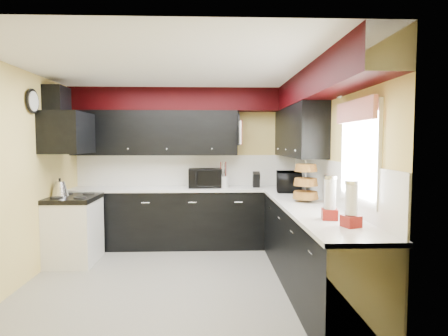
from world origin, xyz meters
The scene contains 35 objects.
ground centered at (0.00, 0.00, 0.00)m, with size 3.60×3.60×0.00m, color gray.
wall_back centered at (0.00, 1.80, 1.25)m, with size 3.60×0.06×2.50m, color #E0C666.
wall_right centered at (1.80, 0.00, 1.25)m, with size 0.06×3.60×2.50m, color #E0C666.
wall_left centered at (-1.80, 0.00, 1.25)m, with size 0.06×3.60×2.50m, color #E0C666.
ceiling centered at (0.00, 0.00, 2.50)m, with size 3.60×3.60×0.06m, color white.
cab_back centered at (0.00, 1.50, 0.45)m, with size 3.60×0.60×0.90m, color black.
cab_right centered at (1.50, -0.30, 0.45)m, with size 0.60×3.00×0.90m, color black.
counter_back centered at (0.00, 1.50, 0.92)m, with size 3.62×0.64×0.04m, color white.
counter_right centered at (1.50, -0.30, 0.92)m, with size 0.64×3.02×0.04m, color white.
splash_back centered at (0.00, 1.79, 1.19)m, with size 3.60×0.02×0.50m, color white.
splash_right centered at (1.79, 0.00, 1.19)m, with size 0.02×3.60×0.50m, color white.
upper_back centered at (-0.50, 1.62, 1.80)m, with size 2.60×0.35×0.70m, color black.
upper_right centered at (1.62, 0.90, 1.80)m, with size 0.35×1.80×0.70m, color black.
soffit_back centered at (0.00, 1.62, 2.33)m, with size 3.60×0.36×0.35m, color black.
soffit_right centered at (1.62, -0.18, 2.33)m, with size 0.36×3.24×0.35m, color black.
stove centered at (-1.50, 0.75, 0.43)m, with size 0.60×0.75×0.86m, color white.
cooktop centered at (-1.50, 0.75, 0.89)m, with size 0.62×0.77×0.06m, color black.
hood centered at (-1.55, 0.75, 1.78)m, with size 0.50×0.78×0.55m, color black.
hood_duct centered at (-1.68, 0.75, 2.20)m, with size 0.24×0.40×0.40m, color black.
window centered at (1.79, -0.90, 1.55)m, with size 0.03×0.86×0.96m, color white, non-canonical shape.
valance centered at (1.73, -0.90, 1.95)m, with size 0.04×0.88×0.20m, color red.
pan_top centered at (0.82, 1.55, 2.00)m, with size 0.03×0.22×0.40m, color black, non-canonical shape.
pan_mid centered at (0.82, 1.42, 1.75)m, with size 0.03×0.28×0.46m, color black, non-canonical shape.
pan_low centered at (0.82, 1.68, 1.72)m, with size 0.03×0.24×0.42m, color black, non-canonical shape.
cut_board centered at (0.83, 1.30, 1.80)m, with size 0.03×0.26×0.35m, color white.
baskets centered at (1.52, 0.05, 1.18)m, with size 0.27×0.27×0.50m, color brown, non-canonical shape.
clock centered at (-1.77, 0.25, 2.15)m, with size 0.03×0.30×0.30m, color black, non-canonical shape.
deco_plate centered at (1.77, -0.35, 2.25)m, with size 0.03×0.24×0.24m, color white, non-canonical shape.
toaster_oven centered at (0.29, 1.52, 1.09)m, with size 0.51×0.43×0.30m, color black.
microwave centered at (1.52, 0.99, 1.08)m, with size 0.52×0.35×0.29m, color black.
utensil_crock centered at (0.58, 1.48, 1.03)m, with size 0.17×0.17×0.18m, color white.
knife_block centered at (1.10, 1.48, 1.06)m, with size 0.11×0.15×0.24m, color black.
kettle centered at (-1.68, 0.76, 1.02)m, with size 0.22×0.22×0.20m, color #B2B2B7, non-canonical shape.
dispenser_a centered at (1.48, -1.00, 1.13)m, with size 0.14×0.14×0.38m, color #600E09, non-canonical shape.
dispenser_b centered at (1.56, -1.30, 1.12)m, with size 0.13×0.13×0.36m, color #69000B, non-canonical shape.
Camera 1 is at (0.37, -4.38, 1.66)m, focal length 30.00 mm.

